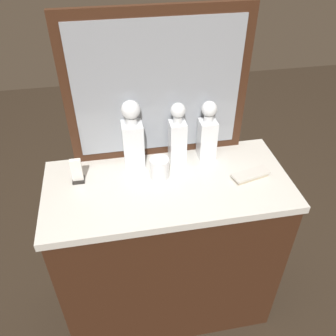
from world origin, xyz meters
TOP-DOWN VIEW (x-y plane):
  - ground_plane at (0.00, 0.00)m, footprint 6.00×6.00m
  - dresser at (0.00, 0.00)m, footprint 1.04×0.49m
  - dresser_mirror at (0.00, 0.23)m, footprint 0.77×0.03m
  - crystal_decanter_left at (-0.12, 0.17)m, footprint 0.09×0.09m
  - crystal_decanter_far_right at (0.21, 0.16)m, footprint 0.08×0.08m
  - crystal_decanter_rear at (0.07, 0.15)m, footprint 0.07×0.07m
  - crystal_tumbler_far_right at (-0.03, 0.05)m, footprint 0.08×0.08m
  - silver_brush_rear at (0.35, -0.03)m, footprint 0.17×0.09m
  - napkin_holder at (-0.37, 0.08)m, footprint 0.05×0.05m

SIDE VIEW (x-z plane):
  - ground_plane at x=0.00m, z-range 0.00..0.00m
  - dresser at x=0.00m, z-range 0.00..0.89m
  - silver_brush_rear at x=0.35m, z-range 0.89..0.91m
  - crystal_tumbler_far_right at x=-0.03m, z-range 0.88..0.97m
  - napkin_holder at x=-0.37m, z-range 0.88..0.99m
  - crystal_decanter_far_right at x=0.21m, z-range 0.86..1.13m
  - crystal_decanter_rear at x=0.07m, z-range 0.86..1.14m
  - crystal_decanter_left at x=-0.12m, z-range 0.86..1.16m
  - dresser_mirror at x=0.00m, z-range 0.89..1.53m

